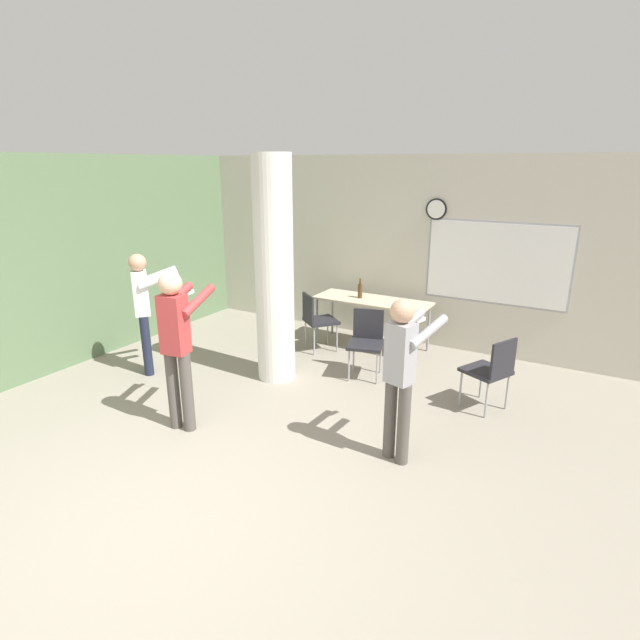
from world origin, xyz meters
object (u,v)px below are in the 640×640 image
at_px(chair_table_left, 317,317).
at_px(person_playing_front, 177,339).
at_px(chair_table_front, 367,339).
at_px(person_playing_side, 401,368).
at_px(folding_table, 372,303).
at_px(bottle_on_table, 360,290).
at_px(chair_mid_room, 492,368).
at_px(person_watching_back, 144,305).

height_order(chair_table_left, person_playing_front, person_playing_front).
xyz_separation_m(chair_table_front, person_playing_side, (1.08, -1.62, 0.41)).
height_order(folding_table, person_playing_front, person_playing_front).
bearing_deg(person_playing_side, folding_table, 118.93).
relative_size(chair_table_front, person_playing_front, 0.52).
xyz_separation_m(bottle_on_table, person_playing_side, (1.66, -2.63, 0.07)).
height_order(bottle_on_table, chair_mid_room, bottle_on_table).
height_order(bottle_on_table, chair_table_front, bottle_on_table).
xyz_separation_m(folding_table, person_playing_front, (-0.72, -3.20, 0.30)).
xyz_separation_m(chair_mid_room, person_playing_side, (-0.54, -1.42, 0.41)).
xyz_separation_m(chair_table_left, person_playing_side, (2.10, -2.10, 0.41)).
bearing_deg(bottle_on_table, folding_table, 0.11).
height_order(folding_table, bottle_on_table, bottle_on_table).
bearing_deg(folding_table, person_watching_back, -132.51).
xyz_separation_m(person_watching_back, person_playing_front, (1.44, -0.85, 0.05)).
relative_size(chair_table_left, person_watching_back, 0.54).
relative_size(chair_table_front, person_watching_back, 0.54).
distance_m(bottle_on_table, chair_mid_room, 2.53).
distance_m(folding_table, person_playing_side, 3.02).
bearing_deg(person_playing_front, chair_mid_room, 36.33).
bearing_deg(chair_table_front, person_playing_side, -56.43).
height_order(bottle_on_table, chair_table_left, bottle_on_table).
xyz_separation_m(bottle_on_table, person_playing_front, (-0.51, -3.20, 0.13)).
relative_size(person_playing_side, person_watching_back, 0.98).
bearing_deg(folding_table, person_playing_front, -102.64).
bearing_deg(chair_table_front, bottle_on_table, 119.95).
distance_m(bottle_on_table, chair_table_left, 0.78).
xyz_separation_m(chair_table_front, chair_table_left, (-1.02, 0.47, 0.00)).
relative_size(chair_table_left, person_playing_side, 0.55).
relative_size(chair_table_front, chair_mid_room, 1.00).
bearing_deg(chair_table_front, person_watching_back, -152.09).
bearing_deg(bottle_on_table, chair_table_left, -129.57).
distance_m(chair_mid_room, person_playing_front, 3.40).
distance_m(chair_table_left, person_playing_front, 2.71).
distance_m(chair_table_front, chair_mid_room, 1.62).
xyz_separation_m(bottle_on_table, chair_table_front, (0.58, -1.01, -0.35)).
xyz_separation_m(bottle_on_table, chair_table_left, (-0.44, -0.54, -0.35)).
xyz_separation_m(chair_mid_room, chair_table_left, (-2.64, 0.67, 0.00)).
relative_size(chair_table_left, person_playing_front, 0.52).
distance_m(folding_table, chair_table_left, 0.86).
bearing_deg(person_playing_front, person_watching_back, 149.51).
bearing_deg(person_playing_side, chair_mid_room, 69.37).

